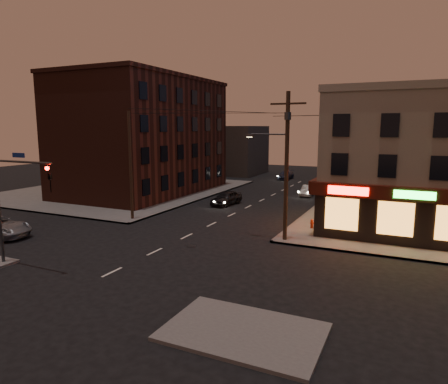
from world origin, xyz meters
The scene contains 15 objects.
ground centered at (0.00, 0.00, 0.00)m, with size 120.00×120.00×0.00m, color black.
sidewalk_nw centered at (-18.00, 19.00, 0.07)m, with size 24.00×28.00×0.15m, color #514F4C.
pizza_building centered at (15.93, 13.43, 5.35)m, with size 15.85×12.85×10.50m.
brick_apartment centered at (-14.50, 19.00, 6.65)m, with size 12.00×20.00×13.00m, color #411D15.
bg_building_ne_a centered at (14.00, 38.00, 3.50)m, with size 10.00×12.00×7.00m, color #3F3D3A.
bg_building_nw centered at (-13.00, 42.00, 4.00)m, with size 9.00×10.00×8.00m, color #3F3D3A.
bg_building_ne_b centered at (12.00, 52.00, 3.00)m, with size 8.00×8.00×6.00m, color #3F3D3A.
utility_pole_main centered at (6.68, 5.80, 5.76)m, with size 4.20×0.44×10.00m.
utility_pole_far centered at (6.80, 32.00, 4.65)m, with size 0.26×0.26×9.00m, color #382619.
utility_pole_west centered at (-6.80, 6.50, 4.65)m, with size 0.24×0.24×9.00m, color #382619.
traffic_signal centered at (-5.57, -5.60, 4.16)m, with size 4.49×0.32×6.47m.
sedan_near centered at (-2.38, 16.01, 0.73)m, with size 1.71×4.26×1.45m, color black.
sedan_mid centered at (3.79, 25.05, 0.60)m, with size 1.26×3.62×1.19m, color gray.
sedan_far centered at (-2.74, 38.30, 0.63)m, with size 1.77×4.34×1.26m, color #1B2137.
fire_hydrant centered at (7.80, 9.65, 0.54)m, with size 0.33×0.33×0.72m.
Camera 1 is at (14.38, -20.19, 7.83)m, focal length 32.00 mm.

